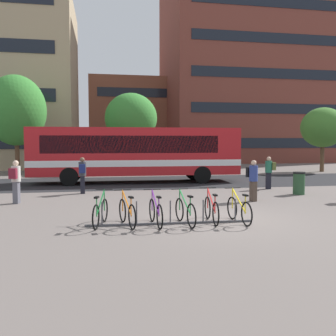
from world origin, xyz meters
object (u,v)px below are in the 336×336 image
parked_bicycle_green_0 (100,212)px  commuter_navy_pack_3 (82,173)px  city_bus (137,152)px  commuter_black_pack_0 (253,178)px  parked_bicycle_orange_1 (127,213)px  parked_bicycle_yellow_5 (239,210)px  commuter_olive_pack_2 (269,170)px  street_tree_0 (323,128)px  street_tree_2 (16,110)px  parked_bicycle_red_4 (211,210)px  commuter_maroon_pack_4 (16,179)px  parked_bicycle_green_3 (185,212)px  parked_bicycle_purple_2 (156,212)px  trash_bin (299,183)px  street_tree_1 (131,118)px

parked_bicycle_green_0 → commuter_navy_pack_3: bearing=20.7°
city_bus → commuter_black_pack_0: city_bus is taller
parked_bicycle_orange_1 → parked_bicycle_yellow_5: size_ratio=0.99×
commuter_olive_pack_2 → street_tree_0: size_ratio=0.32×
parked_bicycle_orange_1 → street_tree_2: 19.74m
parked_bicycle_red_4 → commuter_maroon_pack_4: bearing=57.7°
city_bus → commuter_olive_pack_2: city_bus is taller
parked_bicycle_red_4 → street_tree_0: 22.14m
commuter_black_pack_0 → parked_bicycle_yellow_5: bearing=-39.8°
parked_bicycle_green_3 → street_tree_2: bearing=17.7°
parked_bicycle_yellow_5 → commuter_maroon_pack_4: 8.72m
parked_bicycle_orange_1 → parked_bicycle_purple_2: 0.81m
commuter_maroon_pack_4 → trash_bin: bearing=-76.8°
parked_bicycle_orange_1 → parked_bicycle_purple_2: (0.81, -0.10, 0.00)m
parked_bicycle_green_0 → commuter_olive_pack_2: commuter_olive_pack_2 is taller
street_tree_0 → parked_bicycle_purple_2: bearing=-133.7°
city_bus → commuter_maroon_pack_4: size_ratio=7.17×
parked_bicycle_red_4 → trash_bin: (5.65, 4.98, 0.13)m
parked_bicycle_orange_1 → parked_bicycle_red_4: bearing=-101.3°
parked_bicycle_orange_1 → trash_bin: bearing=-70.1°
commuter_olive_pack_2 → commuter_maroon_pack_4: (-11.68, -2.48, 0.02)m
parked_bicycle_green_0 → parked_bicycle_purple_2: size_ratio=0.98×
parked_bicycle_orange_1 → street_tree_0: 23.84m
parked_bicycle_green_3 → parked_bicycle_green_0: bearing=76.1°
parked_bicycle_green_3 → street_tree_2: (-8.40, 18.20, 4.27)m
parked_bicycle_purple_2 → parked_bicycle_orange_1: bearing=78.9°
parked_bicycle_yellow_5 → street_tree_0: street_tree_0 is taller
street_tree_0 → parked_bicycle_orange_1: bearing=-135.3°
city_bus → parked_bicycle_red_4: (1.13, -11.32, -1.39)m
parked_bicycle_green_0 → commuter_olive_pack_2: 10.95m
parked_bicycle_green_0 → parked_bicycle_green_3: same height
commuter_olive_pack_2 → parked_bicycle_purple_2: bearing=64.1°
commuter_olive_pack_2 → street_tree_1: (-6.03, 12.18, 3.32)m
city_bus → parked_bicycle_yellow_5: bearing=-79.2°
street_tree_0 → street_tree_1: street_tree_1 is taller
commuter_black_pack_0 → commuter_maroon_pack_4: size_ratio=0.99×
city_bus → parked_bicycle_orange_1: (-1.37, -11.33, -1.39)m
street_tree_2 → parked_bicycle_orange_1: bearing=-69.6°
street_tree_2 → street_tree_0: bearing=-3.5°
city_bus → parked_bicycle_purple_2: city_bus is taller
parked_bicycle_green_0 → parked_bicycle_orange_1: size_ratio=0.99×
parked_bicycle_green_3 → parked_bicycle_yellow_5: bearing=-98.1°
parked_bicycle_orange_1 → parked_bicycle_yellow_5: bearing=-104.6°
parked_bicycle_green_0 → parked_bicycle_green_3: size_ratio=0.98×
parked_bicycle_green_3 → parked_bicycle_red_4: bearing=-86.6°
parked_bicycle_green_0 → parked_bicycle_purple_2: same height
commuter_maroon_pack_4 → trash_bin: commuter_maroon_pack_4 is taller
commuter_black_pack_0 → street_tree_1: bearing=-178.3°
parked_bicycle_green_3 → commuter_olive_pack_2: (6.03, 7.23, 0.56)m
commuter_navy_pack_3 → street_tree_0: street_tree_0 is taller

